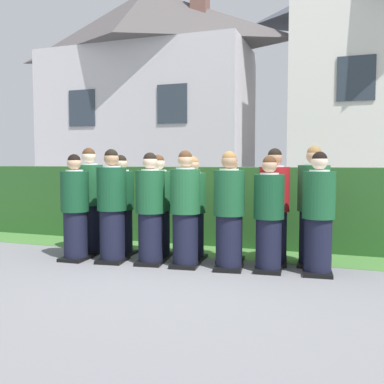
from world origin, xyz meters
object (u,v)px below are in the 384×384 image
object	(u,v)px
student_front_row_3	(185,211)
student_rear_row_1	(121,208)
student_rear_row_4	(231,211)
student_in_red_blazer	(274,209)
student_front_row_4	(229,213)
student_rear_row_3	(192,211)
student_front_row_5	(269,217)
student_front_row_1	(112,208)
student_rear_row_6	(313,209)
student_front_row_2	(150,211)
student_rear_row_0	(90,203)
student_rear_row_2	(158,209)
student_front_row_0	(75,210)
student_front_row_6	(318,216)

from	to	relation	value
student_front_row_3	student_rear_row_1	size ratio (longest dim) A/B	1.03
student_rear_row_4	student_in_red_blazer	xyz separation A→B (m)	(0.63, 0.07, 0.05)
student_front_row_3	student_front_row_4	distance (m)	0.63
student_rear_row_3	student_in_red_blazer	bearing A→B (deg)	5.39
student_front_row_5	student_rear_row_1	xyz separation A→B (m)	(-2.38, 0.25, 0.01)
student_front_row_3	student_front_row_5	distance (m)	1.17
student_front_row_1	student_front_row_5	size ratio (longest dim) A/B	1.07
student_rear_row_1	student_rear_row_6	distance (m)	2.94
student_front_row_1	student_rear_row_3	xyz separation A→B (m)	(1.09, 0.52, -0.05)
student_rear_row_4	student_in_red_blazer	size ratio (longest dim) A/B	0.94
student_front_row_2	student_rear_row_3	bearing A→B (deg)	42.64
student_rear_row_0	student_rear_row_2	bearing A→B (deg)	3.88
student_rear_row_0	student_front_row_3	bearing A→B (deg)	-10.52
student_rear_row_1	student_rear_row_2	size ratio (longest dim) A/B	1.00
student_front_row_3	student_rear_row_6	size ratio (longest dim) A/B	0.96
student_front_row_5	student_rear_row_4	size ratio (longest dim) A/B	0.99
student_front_row_1	student_front_row_3	world-z (taller)	student_front_row_1
student_front_row_1	student_in_red_blazer	xyz separation A→B (m)	(2.30, 0.64, 0.00)
student_front_row_2	student_rear_row_2	size ratio (longest dim) A/B	1.01
student_in_red_blazer	student_rear_row_6	bearing A→B (deg)	7.67
student_front_row_5	student_rear_row_6	distance (m)	0.76
student_front_row_5	student_rear_row_3	xyz separation A→B (m)	(-1.21, 0.33, 0.00)
student_front_row_1	student_front_row_4	xyz separation A→B (m)	(1.75, 0.13, -0.02)
student_front_row_1	student_front_row_4	size ratio (longest dim) A/B	1.03
student_front_row_5	student_front_row_4	bearing A→B (deg)	-172.63
student_rear_row_3	student_front_row_3	bearing A→B (deg)	-84.73
student_front_row_1	student_front_row_2	bearing A→B (deg)	6.60
student_front_row_0	student_front_row_4	distance (m)	2.35
student_front_row_2	student_front_row_5	xyz separation A→B (m)	(1.70, 0.13, -0.03)
student_rear_row_4	student_front_row_5	bearing A→B (deg)	-31.05
student_front_row_0	student_front_row_2	world-z (taller)	student_front_row_2
student_in_red_blazer	student_rear_row_0	bearing A→B (deg)	-175.85
student_front_row_0	student_front_row_1	distance (m)	0.59
student_rear_row_0	student_rear_row_4	size ratio (longest dim) A/B	1.08
student_front_row_6	student_rear_row_3	size ratio (longest dim) A/B	1.03
student_front_row_3	student_in_red_blazer	world-z (taller)	student_in_red_blazer
student_rear_row_6	student_front_row_1	bearing A→B (deg)	-165.97
student_front_row_3	student_rear_row_3	xyz separation A→B (m)	(-0.04, 0.43, -0.04)
student_rear_row_0	student_front_row_0	bearing A→B (deg)	-82.59
student_front_row_3	student_rear_row_4	world-z (taller)	student_front_row_3
student_front_row_2	student_front_row_5	world-z (taller)	student_front_row_2
student_front_row_4	student_in_red_blazer	size ratio (longest dim) A/B	0.97
student_rear_row_1	student_rear_row_3	world-z (taller)	student_rear_row_1
student_front_row_4	student_rear_row_3	bearing A→B (deg)	149.22
student_in_red_blazer	student_rear_row_6	xyz separation A→B (m)	(0.54, 0.07, 0.02)
student_rear_row_3	student_in_red_blazer	world-z (taller)	student_in_red_blazer
student_front_row_1	student_rear_row_3	size ratio (longest dim) A/B	1.07
student_front_row_6	student_rear_row_6	bearing A→B (deg)	101.06
student_front_row_2	student_rear_row_2	xyz separation A→B (m)	(-0.06, 0.43, -0.01)
student_front_row_0	student_rear_row_4	xyz separation A→B (m)	(2.26, 0.65, -0.01)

